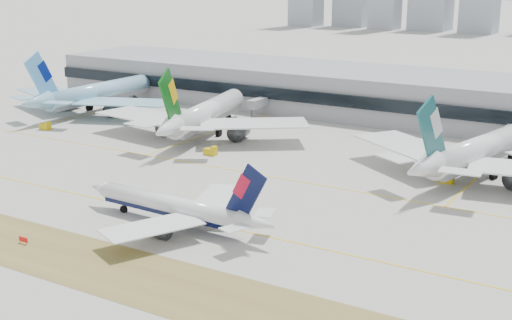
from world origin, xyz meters
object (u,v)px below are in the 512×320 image
Objects in this scene: taxiing_airliner at (177,208)px; widebody_cathay at (478,152)px; widebody_eva at (204,115)px; terminal at (409,96)px; widebody_korean at (95,94)px.

widebody_cathay is (41.54, 65.64, 2.52)m from taxiing_airliner.
widebody_cathay is at bearing -119.95° from taxiing_airliner.
taxiing_airliner is at bearing -162.02° from widebody_eva.
taxiing_airliner is at bearing 159.31° from widebody_cathay.
widebody_eva is 72.56m from terminal.
widebody_korean is 55.06m from widebody_eva.
widebody_eva is (-40.62, 66.22, 2.70)m from taxiing_airliner.
terminal is at bearing -50.58° from widebody_eva.
taxiing_airliner is 77.72m from widebody_cathay.
taxiing_airliner is at bearing -129.11° from widebody_korean.
widebody_korean is 1.04× the size of widebody_cathay.
widebody_eva reaches higher than terminal.
widebody_eva is at bearing -100.58° from widebody_korean.
widebody_eva reaches higher than widebody_cathay.
widebody_korean is (-94.82, 75.93, 2.66)m from taxiing_airliner.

